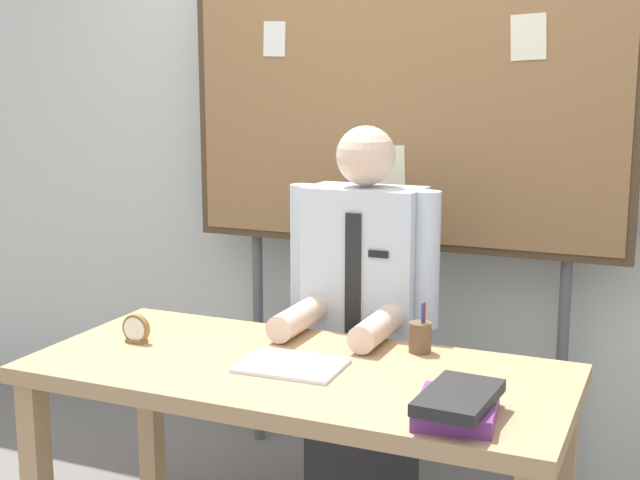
# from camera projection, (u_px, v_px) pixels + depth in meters

# --- Properties ---
(back_wall) EXTENTS (6.40, 0.08, 2.70)m
(back_wall) POSITION_uv_depth(u_px,v_px,m) (416.00, 133.00, 3.44)
(back_wall) COLOR silver
(back_wall) RESTS_ON ground_plane
(desk) EXTENTS (1.60, 0.72, 0.73)m
(desk) POSITION_uv_depth(u_px,v_px,m) (297.00, 396.00, 2.55)
(desk) COLOR tan
(desk) RESTS_ON ground_plane
(person) EXTENTS (0.55, 0.56, 1.41)m
(person) POSITION_uv_depth(u_px,v_px,m) (363.00, 338.00, 3.05)
(person) COLOR #2D2D33
(person) RESTS_ON ground_plane
(bulletin_board) EXTENTS (1.74, 0.09, 2.05)m
(bulletin_board) POSITION_uv_depth(u_px,v_px,m) (400.00, 106.00, 3.24)
(bulletin_board) COLOR #4C3823
(bulletin_board) RESTS_ON ground_plane
(book_stack) EXTENTS (0.23, 0.29, 0.08)m
(book_stack) POSITION_uv_depth(u_px,v_px,m) (457.00, 405.00, 2.13)
(book_stack) COLOR #72337F
(book_stack) RESTS_ON desk
(open_notebook) EXTENTS (0.31, 0.23, 0.01)m
(open_notebook) POSITION_uv_depth(u_px,v_px,m) (291.00, 365.00, 2.52)
(open_notebook) COLOR white
(open_notebook) RESTS_ON desk
(desk_clock) EXTENTS (0.09, 0.04, 0.09)m
(desk_clock) POSITION_uv_depth(u_px,v_px,m) (136.00, 330.00, 2.75)
(desk_clock) COLOR olive
(desk_clock) RESTS_ON desk
(pen_holder) EXTENTS (0.07, 0.07, 0.16)m
(pen_holder) POSITION_uv_depth(u_px,v_px,m) (420.00, 337.00, 2.65)
(pen_holder) COLOR brown
(pen_holder) RESTS_ON desk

